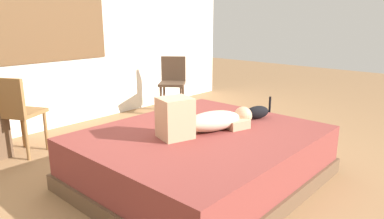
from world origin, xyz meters
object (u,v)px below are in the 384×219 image
at_px(cat, 256,112).
at_px(chair_spare, 173,80).
at_px(bed, 201,157).
at_px(person_lying, 204,119).
at_px(chair_by_desk, 17,110).

xyz_separation_m(cat, chair_spare, (0.87, 2.03, -0.02)).
xyz_separation_m(bed, cat, (0.67, -0.13, 0.30)).
bearing_deg(bed, chair_spare, 50.98).
bearing_deg(person_lying, chair_by_desk, 115.05).
bearing_deg(chair_by_desk, cat, -52.18).
xyz_separation_m(chair_by_desk, chair_spare, (2.38, 0.08, 0.00)).
height_order(cat, chair_by_desk, chair_by_desk).
xyz_separation_m(person_lying, cat, (0.66, -0.12, -0.05)).
distance_m(person_lying, chair_by_desk, 2.02).
height_order(person_lying, chair_by_desk, chair_by_desk).
relative_size(bed, cat, 6.05).
xyz_separation_m(person_lying, chair_by_desk, (-0.85, 1.83, -0.07)).
relative_size(chair_by_desk, chair_spare, 1.00).
relative_size(person_lying, cat, 2.77).
xyz_separation_m(bed, chair_by_desk, (-0.84, 1.82, 0.28)).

